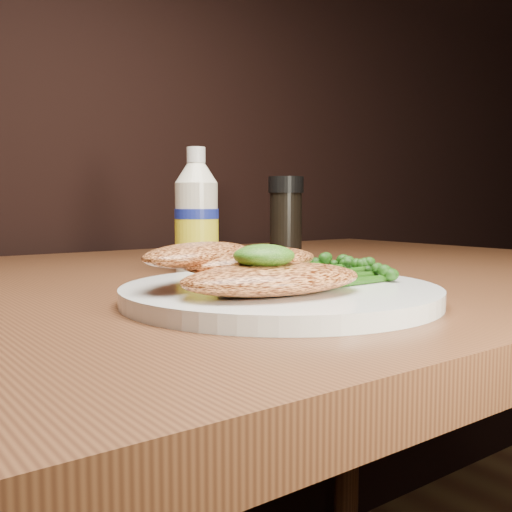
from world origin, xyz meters
TOP-DOWN VIEW (x-y plane):
  - plate at (-0.10, 0.85)m, footprint 0.27×0.27m
  - chicken_front at (-0.14, 0.82)m, footprint 0.16×0.10m
  - chicken_mid at (-0.11, 0.87)m, footprint 0.16×0.10m
  - chicken_back at (-0.16, 0.89)m, footprint 0.15×0.12m
  - pesto_front at (-0.14, 0.82)m, footprint 0.06×0.06m
  - broccolini_bundle at (-0.05, 0.86)m, footprint 0.16×0.14m
  - mayo_bottle at (-0.04, 1.09)m, footprint 0.06×0.06m
  - pepper_grinder at (0.12, 1.11)m, footprint 0.06×0.06m

SIDE VIEW (x-z plane):
  - plate at x=-0.10m, z-range 0.75..0.76m
  - broccolini_bundle at x=-0.05m, z-range 0.76..0.78m
  - chicken_front at x=-0.14m, z-range 0.76..0.79m
  - chicken_mid at x=-0.11m, z-range 0.77..0.80m
  - chicken_back at x=-0.16m, z-range 0.78..0.80m
  - pesto_front at x=-0.14m, z-range 0.79..0.80m
  - pepper_grinder at x=0.12m, z-range 0.75..0.87m
  - mayo_bottle at x=-0.04m, z-range 0.75..0.90m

